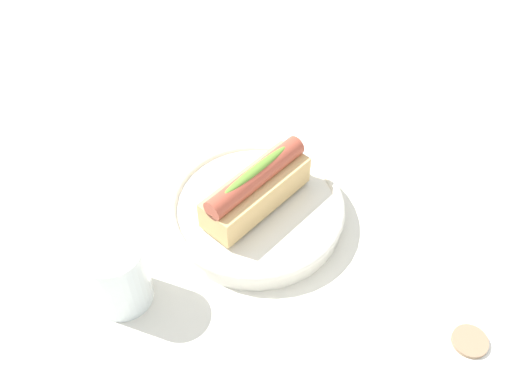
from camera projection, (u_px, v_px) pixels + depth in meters
The scene contains 5 objects.
ground_plane at pixel (250, 209), 0.76m from camera, with size 2.40×2.40×0.00m, color silver.
serving_bowl at pixel (256, 210), 0.73m from camera, with size 0.23×0.23×0.03m.
hotdog_front at pixel (256, 188), 0.70m from camera, with size 0.15×0.05×0.06m.
water_glass at pixel (119, 278), 0.64m from camera, with size 0.07×0.07×0.09m.
paper_towel_roll at pixel (450, 375), 0.54m from camera, with size 0.11×0.11×0.13m.
Camera 1 is at (0.35, 0.34, 0.58)m, focal length 40.25 mm.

